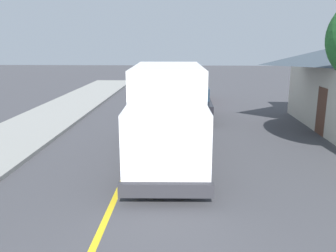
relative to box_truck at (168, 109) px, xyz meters
The scene contains 4 objects.
centre_line_yellow 2.15m from the box_truck, behind, with size 0.16×56.00×0.01m, color gold.
box_truck is the anchor object (origin of this frame).
parked_car_near 6.76m from the box_truck, 80.49° to the left, with size 1.83×4.41×1.67m.
parked_car_mid 12.46m from the box_truck, 85.24° to the left, with size 1.90×4.44×1.67m.
Camera 1 is at (1.78, -1.91, 4.03)m, focal length 37.20 mm.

